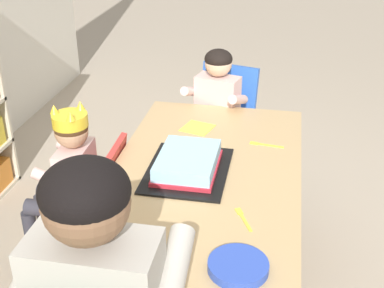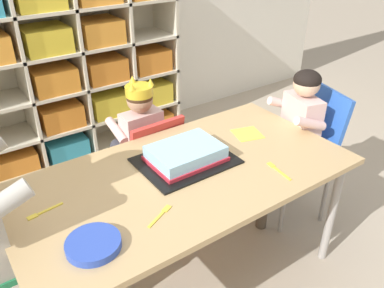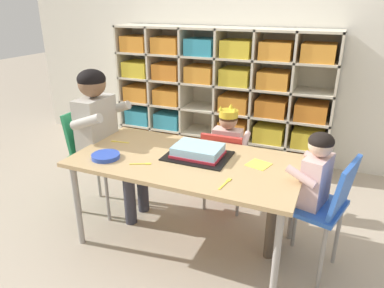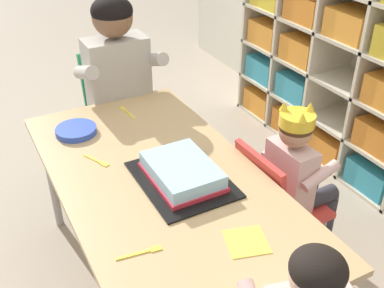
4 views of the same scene
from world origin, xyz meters
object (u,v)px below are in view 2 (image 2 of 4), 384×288
(activity_table, at_px, (185,182))
(fork_by_napkin, at_px, (278,170))
(classroom_chair_guest_side, at_px, (306,143))
(fork_near_child_seat, at_px, (43,212))
(guest_at_table_side, at_px, (291,128))
(classroom_chair_blue, at_px, (150,161))
(birthday_cake_on_tray, at_px, (186,155))
(fork_at_table_front_edge, at_px, (161,215))
(paper_plate_stack, at_px, (93,244))
(child_with_crown, at_px, (138,132))

(activity_table, xyz_separation_m, fork_by_napkin, (0.32, -0.21, 0.05))
(classroom_chair_guest_side, bearing_deg, fork_by_napkin, -48.69)
(fork_near_child_seat, bearing_deg, guest_at_table_side, -8.03)
(classroom_chair_blue, height_order, birthday_cake_on_tray, birthday_cake_on_tray)
(birthday_cake_on_tray, distance_m, fork_at_table_front_edge, 0.36)
(paper_plate_stack, bearing_deg, fork_by_napkin, -1.77)
(activity_table, bearing_deg, guest_at_table_side, 5.40)
(birthday_cake_on_tray, distance_m, paper_plate_stack, 0.57)
(birthday_cake_on_tray, xyz_separation_m, fork_at_table_front_edge, (-0.26, -0.24, -0.03))
(child_with_crown, bearing_deg, birthday_cake_on_tray, 83.41)
(child_with_crown, bearing_deg, guest_at_table_side, 138.24)
(classroom_chair_blue, relative_size, fork_near_child_seat, 4.90)
(activity_table, bearing_deg, classroom_chair_blue, 78.56)
(child_with_crown, height_order, paper_plate_stack, child_with_crown)
(guest_at_table_side, distance_m, fork_near_child_seat, 1.26)
(guest_at_table_side, bearing_deg, classroom_chair_guest_side, 90.00)
(paper_plate_stack, xyz_separation_m, fork_near_child_seat, (-0.08, 0.26, -0.01))
(classroom_chair_guest_side, bearing_deg, guest_at_table_side, -90.00)
(paper_plate_stack, distance_m, fork_near_child_seat, 0.27)
(fork_at_table_front_edge, distance_m, fork_near_child_seat, 0.42)
(guest_at_table_side, height_order, paper_plate_stack, guest_at_table_side)
(birthday_cake_on_tray, bearing_deg, paper_plate_stack, -154.39)
(child_with_crown, height_order, classroom_chair_guest_side, child_with_crown)
(fork_near_child_seat, bearing_deg, fork_by_napkin, -25.72)
(paper_plate_stack, bearing_deg, guest_at_table_side, 11.99)
(classroom_chair_guest_side, relative_size, guest_at_table_side, 0.85)
(fork_at_table_front_edge, bearing_deg, classroom_chair_guest_side, 165.86)
(classroom_chair_blue, xyz_separation_m, fork_at_table_front_edge, (-0.31, -0.64, 0.23))
(fork_at_table_front_edge, bearing_deg, activity_table, -167.05)
(classroom_chair_blue, xyz_separation_m, guest_at_table_side, (0.61, -0.41, 0.19))
(fork_at_table_front_edge, bearing_deg, child_with_crown, -137.83)
(guest_at_table_side, xyz_separation_m, fork_at_table_front_edge, (-0.92, -0.24, 0.04))
(classroom_chair_guest_side, distance_m, fork_by_napkin, 0.57)
(fork_at_table_front_edge, xyz_separation_m, fork_by_napkin, (0.53, -0.04, 0.00))
(activity_table, height_order, classroom_chair_guest_side, classroom_chair_guest_side)
(birthday_cake_on_tray, xyz_separation_m, fork_near_child_seat, (-0.60, 0.01, -0.03))
(birthday_cake_on_tray, relative_size, fork_near_child_seat, 3.01)
(guest_at_table_side, relative_size, paper_plate_stack, 4.97)
(fork_near_child_seat, bearing_deg, classroom_chair_guest_side, -9.17)
(birthday_cake_on_tray, bearing_deg, classroom_chair_blue, 83.61)
(activity_table, bearing_deg, fork_at_table_front_edge, -141.38)
(classroom_chair_guest_side, xyz_separation_m, paper_plate_stack, (-1.28, -0.22, 0.16))
(guest_at_table_side, bearing_deg, fork_near_child_seat, -75.63)
(classroom_chair_blue, height_order, classroom_chair_guest_side, classroom_chair_guest_side)
(guest_at_table_side, height_order, fork_near_child_seat, guest_at_table_side)
(fork_at_table_front_edge, distance_m, fork_by_napkin, 0.54)
(birthday_cake_on_tray, bearing_deg, fork_at_table_front_edge, -138.24)
(guest_at_table_side, xyz_separation_m, paper_plate_stack, (-1.18, -0.25, 0.06))
(birthday_cake_on_tray, height_order, fork_at_table_front_edge, birthday_cake_on_tray)
(classroom_chair_guest_side, bearing_deg, activity_table, -72.39)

